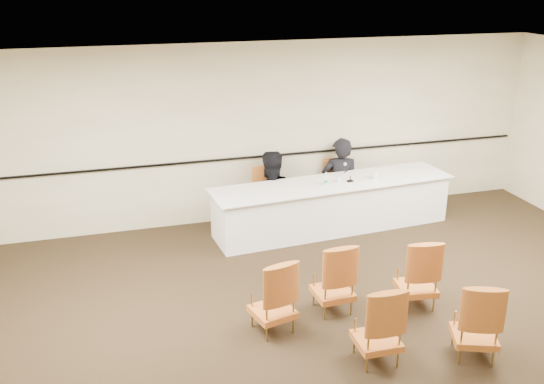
% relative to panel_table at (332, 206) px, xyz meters
% --- Properties ---
extents(floor, '(10.00, 10.00, 0.00)m').
position_rel_panel_table_xyz_m(floor, '(-1.04, -3.14, -0.41)').
color(floor, black).
rests_on(floor, ground).
extents(ceiling, '(10.00, 10.00, 0.00)m').
position_rel_panel_table_xyz_m(ceiling, '(-1.04, -3.14, 2.59)').
color(ceiling, white).
rests_on(ceiling, ground).
extents(wall_back, '(10.00, 0.04, 3.00)m').
position_rel_panel_table_xyz_m(wall_back, '(-1.04, 0.86, 1.09)').
color(wall_back, beige).
rests_on(wall_back, ground).
extents(wall_rail, '(9.80, 0.04, 0.03)m').
position_rel_panel_table_xyz_m(wall_rail, '(-1.04, 0.82, 0.69)').
color(wall_rail, black).
rests_on(wall_rail, wall_back).
extents(panel_table, '(4.11, 1.26, 0.81)m').
position_rel_panel_table_xyz_m(panel_table, '(0.00, 0.00, 0.00)').
color(panel_table, white).
rests_on(panel_table, ground).
extents(panelist_main, '(0.73, 0.56, 1.80)m').
position_rel_panel_table_xyz_m(panelist_main, '(0.38, 0.62, 0.06)').
color(panelist_main, black).
rests_on(panelist_main, ground).
extents(panelist_main_chair, '(0.54, 0.54, 0.95)m').
position_rel_panel_table_xyz_m(panelist_main_chair, '(0.38, 0.62, 0.07)').
color(panelist_main_chair, '#A9421E').
rests_on(panelist_main_chair, ground).
extents(panelist_second, '(1.00, 0.84, 1.85)m').
position_rel_panel_table_xyz_m(panelist_second, '(-0.93, 0.51, -0.06)').
color(panelist_second, black).
rests_on(panelist_second, ground).
extents(panelist_second_chair, '(0.54, 0.54, 0.95)m').
position_rel_panel_table_xyz_m(panelist_second_chair, '(-0.93, 0.51, 0.07)').
color(panelist_second_chair, '#A9421E').
rests_on(panelist_second_chair, ground).
extents(papers, '(0.34, 0.28, 0.00)m').
position_rel_panel_table_xyz_m(papers, '(0.54, 0.01, 0.41)').
color(papers, silver).
rests_on(papers, panel_table).
extents(microphone, '(0.14, 0.22, 0.29)m').
position_rel_panel_table_xyz_m(microphone, '(0.28, -0.04, 0.55)').
color(microphone, black).
rests_on(microphone, panel_table).
extents(water_bottle, '(0.07, 0.07, 0.21)m').
position_rel_panel_table_xyz_m(water_bottle, '(-0.16, -0.08, 0.51)').
color(water_bottle, teal).
rests_on(water_bottle, panel_table).
extents(drinking_glass, '(0.08, 0.08, 0.10)m').
position_rel_panel_table_xyz_m(drinking_glass, '(0.08, -0.03, 0.46)').
color(drinking_glass, white).
rests_on(drinking_glass, panel_table).
extents(coffee_cup, '(0.09, 0.09, 0.14)m').
position_rel_panel_table_xyz_m(coffee_cup, '(0.72, -0.05, 0.48)').
color(coffee_cup, white).
rests_on(coffee_cup, panel_table).
extents(aud_chair_front_left, '(0.60, 0.60, 0.95)m').
position_rel_panel_table_xyz_m(aud_chair_front_left, '(-1.81, -2.64, 0.07)').
color(aud_chair_front_left, '#A9421E').
rests_on(aud_chair_front_left, ground).
extents(aud_chair_front_mid, '(0.52, 0.52, 0.95)m').
position_rel_panel_table_xyz_m(aud_chair_front_mid, '(-0.95, -2.42, 0.07)').
color(aud_chair_front_mid, '#A9421E').
rests_on(aud_chair_front_mid, ground).
extents(aud_chair_front_right, '(0.57, 0.57, 0.95)m').
position_rel_panel_table_xyz_m(aud_chair_front_right, '(0.11, -2.60, 0.07)').
color(aud_chair_front_right, '#A9421E').
rests_on(aud_chair_front_right, ground).
extents(aud_chair_back_mid, '(0.51, 0.51, 0.95)m').
position_rel_panel_table_xyz_m(aud_chair_back_mid, '(-0.88, -3.53, 0.07)').
color(aud_chair_back_mid, '#A9421E').
rests_on(aud_chair_back_mid, ground).
extents(aud_chair_back_right, '(0.65, 0.65, 0.95)m').
position_rel_panel_table_xyz_m(aud_chair_back_right, '(0.19, -3.76, 0.07)').
color(aud_chair_back_right, '#A9421E').
rests_on(aud_chair_back_right, ground).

